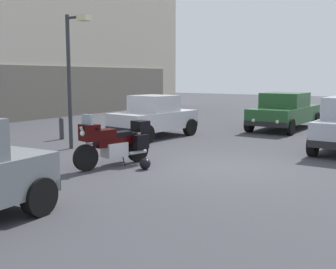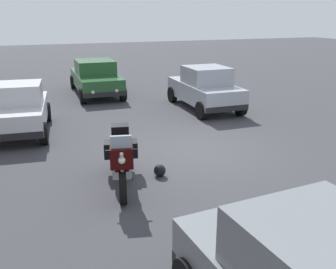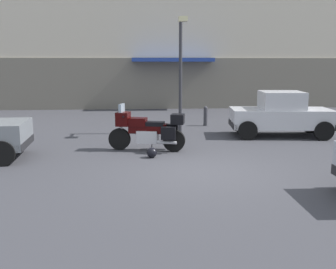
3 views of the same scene
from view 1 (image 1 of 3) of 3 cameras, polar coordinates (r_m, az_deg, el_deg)
ground_plane at (r=10.61m, az=7.22°, el=-4.47°), size 80.00×80.00×0.00m
motorcycle at (r=10.72m, az=-7.27°, el=-0.96°), size 2.23×1.02×1.36m
helmet at (r=10.32m, az=-3.12°, el=-3.97°), size 0.28×0.28×0.28m
car_sedan_far at (r=18.72m, az=15.53°, el=3.10°), size 4.61×2.01×1.56m
car_compact_side at (r=15.60m, az=-1.91°, el=2.42°), size 3.59×2.04×1.56m
streetlamp_curbside at (r=13.31m, az=-12.81°, el=8.94°), size 0.28×0.94×4.10m
bollard_curbside at (r=15.62m, az=-14.22°, el=0.92°), size 0.16×0.16×0.80m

